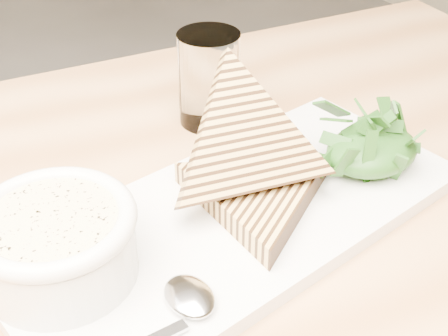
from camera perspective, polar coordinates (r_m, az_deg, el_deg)
table_leg_br at (r=1.25m, az=9.87°, el=-3.19°), size 0.06×0.06×0.73m
platter at (r=0.55m, az=1.13°, el=-4.61°), size 0.44×0.24×0.02m
soup_bowl at (r=0.49m, az=-14.92°, el=-7.33°), size 0.12×0.12×0.05m
soup at (r=0.47m, az=-15.43°, el=-4.78°), size 0.10×0.10×0.01m
bowl_rim at (r=0.47m, az=-15.47°, el=-4.60°), size 0.12×0.12×0.01m
sandwich_flat at (r=0.55m, az=3.07°, el=-2.57°), size 0.23×0.23×0.02m
sandwich_lean at (r=0.54m, az=2.02°, el=2.18°), size 0.20×0.21×0.19m
salad_base at (r=0.61m, az=13.37°, el=1.59°), size 0.09×0.07×0.04m
arugula_pile at (r=0.60m, az=13.49°, el=2.29°), size 0.11×0.10×0.05m
spoon_bowl at (r=0.47m, az=-3.17°, el=-11.62°), size 0.04×0.05×0.01m
glass_far at (r=0.68m, az=-1.37°, el=8.15°), size 0.07×0.07×0.10m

